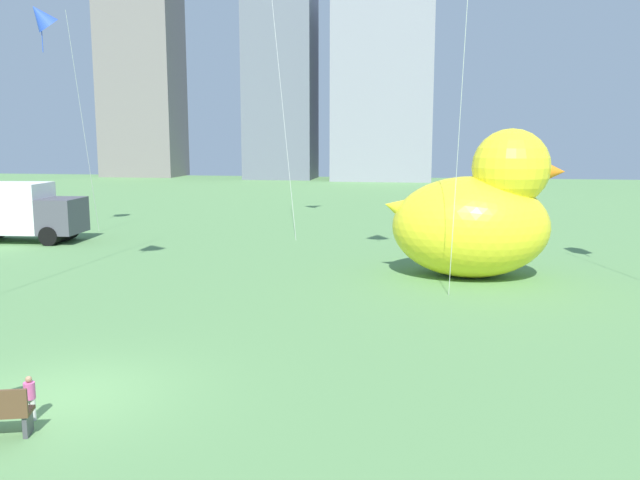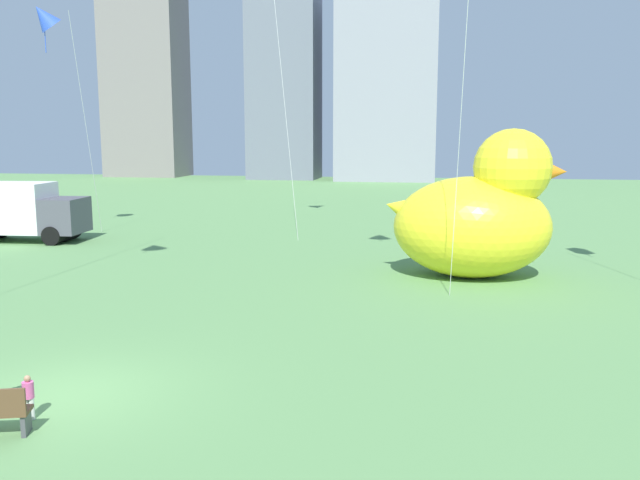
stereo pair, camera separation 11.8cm
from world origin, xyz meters
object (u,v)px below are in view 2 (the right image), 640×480
at_px(box_truck, 19,212).
at_px(kite_blue, 44,17).
at_px(person_child, 28,395).
at_px(giant_inflatable_duck, 478,215).

bearing_deg(box_truck, kite_blue, 57.44).
xyz_separation_m(person_child, kite_blue, (-11.54, 20.31, 10.30)).
height_order(person_child, box_truck, box_truck).
relative_size(person_child, giant_inflatable_duck, 0.13).
bearing_deg(giant_inflatable_duck, kite_blue, 162.62).
distance_m(box_truck, kite_blue, 9.50).
bearing_deg(kite_blue, giant_inflatable_duck, -17.38).
bearing_deg(person_child, kite_blue, 119.61).
bearing_deg(kite_blue, box_truck, -122.56).
distance_m(person_child, box_truck, 22.57).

